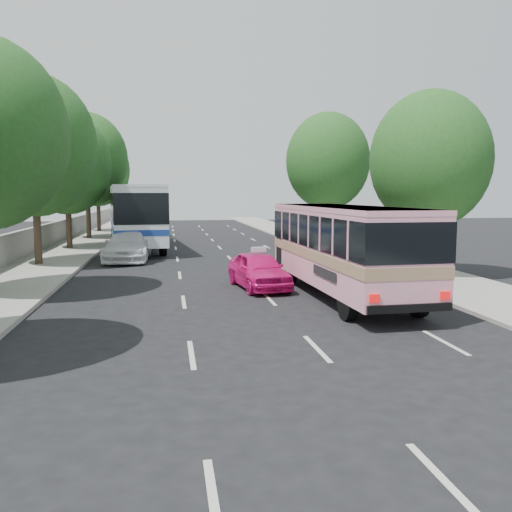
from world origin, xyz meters
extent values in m
plane|color=black|center=(0.00, 0.00, 0.00)|extent=(120.00, 120.00, 0.00)
cube|color=#9E998E|center=(-8.50, 20.00, 0.07)|extent=(4.00, 90.00, 0.15)
cube|color=#9E998E|center=(8.50, 20.00, 0.06)|extent=(4.00, 90.00, 0.12)
cube|color=#9E998E|center=(-10.30, 20.00, 0.90)|extent=(0.30, 90.00, 1.50)
cylinder|color=#38281E|center=(-8.70, 14.00, 1.90)|extent=(0.36, 0.36, 3.80)
ellipsoid|color=#244F1C|center=(-8.70, 14.00, 5.90)|extent=(6.00, 6.00, 6.90)
sphere|color=#244F1C|center=(-8.30, 13.70, 7.10)|extent=(3.90, 3.90, 3.90)
cylinder|color=#38281E|center=(-8.60, 22.00, 1.75)|extent=(0.36, 0.36, 3.50)
ellipsoid|color=#244F1C|center=(-8.60, 22.00, 5.43)|extent=(5.52, 5.52, 6.35)
sphere|color=#244F1C|center=(-8.20, 21.70, 6.53)|extent=(3.59, 3.59, 3.59)
cylinder|color=#38281E|center=(-8.50, 30.00, 2.00)|extent=(0.36, 0.36, 3.99)
ellipsoid|color=#244F1C|center=(-8.50, 30.00, 6.20)|extent=(6.30, 6.30, 7.24)
sphere|color=#244F1C|center=(-8.10, 29.70, 7.46)|extent=(4.09, 4.09, 4.09)
cylinder|color=#38281E|center=(-8.70, 38.00, 1.86)|extent=(0.36, 0.36, 3.72)
ellipsoid|color=#244F1C|center=(-8.70, 38.00, 5.78)|extent=(5.88, 5.88, 6.76)
sphere|color=#244F1C|center=(-8.30, 37.70, 6.96)|extent=(3.82, 3.82, 3.82)
cylinder|color=#38281E|center=(8.70, 8.00, 1.61)|extent=(0.36, 0.36, 3.23)
ellipsoid|color=#244F1C|center=(8.70, 8.00, 5.01)|extent=(5.10, 5.10, 5.87)
sphere|color=#244F1C|center=(9.10, 7.70, 6.04)|extent=(3.32, 3.31, 3.31)
cylinder|color=#38281E|center=(9.00, 24.00, 1.90)|extent=(0.36, 0.36, 3.80)
ellipsoid|color=#244F1C|center=(9.00, 24.00, 5.90)|extent=(6.00, 6.00, 6.90)
sphere|color=#244F1C|center=(9.40, 23.70, 7.10)|extent=(3.90, 3.90, 3.90)
cube|color=pink|center=(3.58, 4.00, 1.83)|extent=(2.82, 9.94, 2.64)
cube|color=#9E7A59|center=(3.58, 4.00, 1.53)|extent=(2.86, 9.97, 0.35)
cube|color=black|center=(3.58, 4.00, 2.32)|extent=(2.87, 9.98, 1.08)
cube|color=pink|center=(3.58, 4.00, 3.08)|extent=(2.84, 9.96, 0.16)
cylinder|color=black|center=(2.39, 6.92, 0.51)|extent=(0.33, 1.04, 1.03)
cylinder|color=black|center=(4.56, 7.00, 0.51)|extent=(0.33, 1.04, 1.03)
cylinder|color=black|center=(2.62, 0.61, 0.51)|extent=(0.33, 1.04, 1.03)
cylinder|color=black|center=(4.79, 0.69, 0.51)|extent=(0.33, 1.04, 1.03)
imported|color=#E31377|center=(1.00, 6.21, 0.70)|extent=(2.18, 4.28, 1.39)
imported|color=white|center=(-4.50, 15.83, 0.81)|extent=(2.51, 5.68, 1.62)
cube|color=white|center=(-4.50, 22.42, 2.35)|extent=(4.36, 13.82, 3.45)
cube|color=black|center=(-4.50, 22.42, 2.77)|extent=(4.42, 13.86, 1.70)
cube|color=navy|center=(-4.50, 22.42, 1.47)|extent=(4.41, 13.84, 0.34)
cube|color=white|center=(-4.50, 22.42, 4.00)|extent=(4.39, 13.84, 0.16)
cylinder|color=black|center=(-6.26, 26.55, 0.62)|extent=(0.50, 1.28, 1.25)
cylinder|color=black|center=(-3.69, 26.84, 0.62)|extent=(0.50, 1.28, 1.25)
cylinder|color=black|center=(-5.26, 17.55, 0.62)|extent=(0.50, 1.28, 1.25)
cylinder|color=black|center=(-2.69, 17.83, 0.62)|extent=(0.50, 1.28, 1.25)
cube|color=silver|center=(-5.33, 31.20, 1.95)|extent=(2.93, 11.36, 2.86)
cube|color=black|center=(-5.33, 31.20, 2.30)|extent=(2.98, 11.39, 1.41)
cube|color=navy|center=(-5.33, 31.20, 1.22)|extent=(2.97, 11.38, 0.28)
cube|color=silver|center=(-5.33, 31.20, 3.31)|extent=(2.95, 11.38, 0.13)
cylinder|color=black|center=(-6.55, 34.71, 0.52)|extent=(0.35, 1.04, 1.03)
cylinder|color=black|center=(-4.46, 34.81, 0.52)|extent=(0.35, 1.04, 1.03)
cylinder|color=black|center=(-6.19, 27.21, 0.52)|extent=(0.35, 1.04, 1.03)
cylinder|color=black|center=(-4.10, 27.31, 0.52)|extent=(0.35, 1.04, 1.03)
cube|color=silver|center=(1.00, 6.21, 1.48)|extent=(0.57, 0.25, 0.18)
camera|label=1|loc=(-2.36, -13.86, 3.58)|focal=38.00mm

